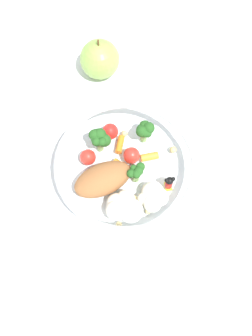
% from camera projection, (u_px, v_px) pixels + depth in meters
% --- Properties ---
extents(ground_plane, '(2.40, 2.40, 0.00)m').
position_uv_depth(ground_plane, '(134.00, 167.00, 0.66)').
color(ground_plane, white).
extents(food_container, '(0.23, 0.23, 0.06)m').
position_uv_depth(food_container, '(124.00, 173.00, 0.63)').
color(food_container, white).
rests_on(food_container, ground_plane).
extents(loose_apple, '(0.07, 0.07, 0.09)m').
position_uv_depth(loose_apple, '(100.00, 59.00, 0.71)').
color(loose_apple, '#8CB74C').
rests_on(loose_apple, ground_plane).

